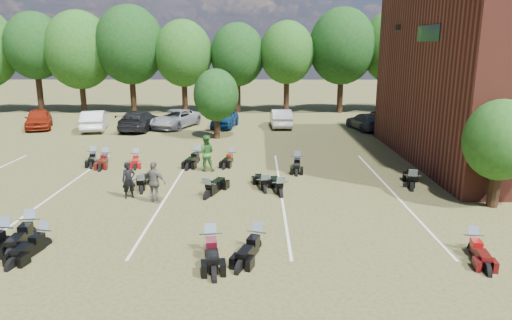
{
  "coord_description": "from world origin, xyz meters",
  "views": [
    {
      "loc": [
        1.0,
        -16.65,
        6.23
      ],
      "look_at": [
        0.88,
        4.0,
        1.2
      ],
      "focal_mm": 32.0,
      "sensor_mm": 36.0,
      "label": 1
    }
  ],
  "objects_px": {
    "motorcycle_14": "(106,163)",
    "motorcycle_3": "(45,247)",
    "person_black": "(129,180)",
    "car_4": "(225,118)",
    "person_grey": "(155,182)",
    "car_0": "(39,119)",
    "person_green": "(206,153)"
  },
  "relations": [
    {
      "from": "motorcycle_14",
      "to": "motorcycle_3",
      "type": "bearing_deg",
      "value": -89.27
    },
    {
      "from": "person_black",
      "to": "motorcycle_3",
      "type": "distance_m",
      "value": 5.24
    },
    {
      "from": "motorcycle_3",
      "to": "car_4",
      "type": "bearing_deg",
      "value": 90.3
    },
    {
      "from": "car_4",
      "to": "motorcycle_3",
      "type": "relative_size",
      "value": 2.03
    },
    {
      "from": "person_black",
      "to": "person_grey",
      "type": "relative_size",
      "value": 0.89
    },
    {
      "from": "car_0",
      "to": "person_black",
      "type": "relative_size",
      "value": 2.94
    },
    {
      "from": "car_4",
      "to": "person_green",
      "type": "height_order",
      "value": "person_green"
    },
    {
      "from": "person_black",
      "to": "motorcycle_14",
      "type": "relative_size",
      "value": 0.71
    },
    {
      "from": "car_4",
      "to": "person_green",
      "type": "relative_size",
      "value": 2.22
    },
    {
      "from": "car_4",
      "to": "motorcycle_14",
      "type": "bearing_deg",
      "value": -106.7
    },
    {
      "from": "person_black",
      "to": "motorcycle_14",
      "type": "distance_m",
      "value": 6.86
    },
    {
      "from": "car_0",
      "to": "motorcycle_14",
      "type": "height_order",
      "value": "car_0"
    },
    {
      "from": "motorcycle_3",
      "to": "motorcycle_14",
      "type": "distance_m",
      "value": 11.22
    },
    {
      "from": "person_green",
      "to": "motorcycle_3",
      "type": "distance_m",
      "value": 10.43
    },
    {
      "from": "person_black",
      "to": "motorcycle_14",
      "type": "height_order",
      "value": "person_black"
    },
    {
      "from": "person_grey",
      "to": "motorcycle_3",
      "type": "height_order",
      "value": "person_grey"
    },
    {
      "from": "motorcycle_14",
      "to": "person_green",
      "type": "bearing_deg",
      "value": -22.96
    },
    {
      "from": "car_0",
      "to": "motorcycle_3",
      "type": "relative_size",
      "value": 2.21
    },
    {
      "from": "person_grey",
      "to": "motorcycle_3",
      "type": "bearing_deg",
      "value": 79.5
    },
    {
      "from": "car_4",
      "to": "person_green",
      "type": "xyz_separation_m",
      "value": [
        0.0,
        -13.75,
        0.23
      ]
    },
    {
      "from": "car_4",
      "to": "motorcycle_3",
      "type": "xyz_separation_m",
      "value": [
        -4.18,
        -23.25,
        -0.72
      ]
    },
    {
      "from": "car_4",
      "to": "person_black",
      "type": "distance_m",
      "value": 18.48
    },
    {
      "from": "motorcycle_14",
      "to": "person_grey",
      "type": "bearing_deg",
      "value": -65.22
    },
    {
      "from": "person_green",
      "to": "person_grey",
      "type": "height_order",
      "value": "person_green"
    },
    {
      "from": "person_black",
      "to": "person_green",
      "type": "relative_size",
      "value": 0.82
    },
    {
      "from": "car_0",
      "to": "person_green",
      "type": "bearing_deg",
      "value": -62.3
    },
    {
      "from": "person_black",
      "to": "person_green",
      "type": "xyz_separation_m",
      "value": [
        2.79,
        4.51,
        0.17
      ]
    },
    {
      "from": "person_green",
      "to": "person_black",
      "type": "bearing_deg",
      "value": 56.73
    },
    {
      "from": "car_0",
      "to": "person_grey",
      "type": "xyz_separation_m",
      "value": [
        13.38,
        -18.17,
        0.09
      ]
    },
    {
      "from": "person_grey",
      "to": "motorcycle_14",
      "type": "distance_m",
      "value": 8.01
    },
    {
      "from": "car_0",
      "to": "motorcycle_3",
      "type": "distance_m",
      "value": 24.98
    },
    {
      "from": "car_0",
      "to": "person_green",
      "type": "xyz_separation_m",
      "value": [
        14.93,
        -13.04,
        0.17
      ]
    }
  ]
}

